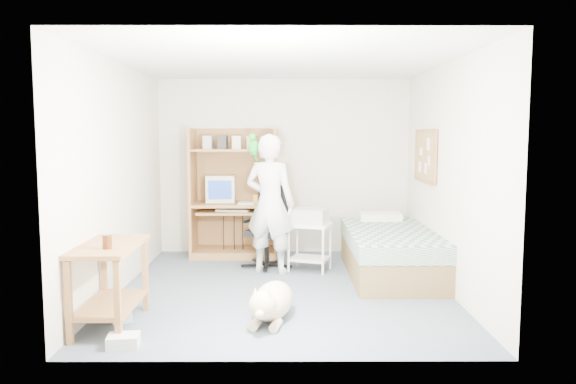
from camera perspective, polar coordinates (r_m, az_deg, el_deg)
The scene contains 21 objects.
floor at distance 6.36m, azimuth -0.45°, elevation -9.82°, with size 4.00×4.00×0.00m, color #495363.
wall_back at distance 8.13m, azimuth -0.40°, elevation 2.60°, with size 3.60×0.02×2.50m, color silver.
wall_right at distance 6.39m, azimuth 15.92°, elevation 1.43°, with size 0.02×4.00×2.50m, color silver.
wall_left at distance 6.40m, azimuth -16.79°, elevation 1.42°, with size 0.02×4.00×2.50m, color silver.
ceiling at distance 6.16m, azimuth -0.47°, elevation 13.15°, with size 3.60×4.00×0.02m, color white.
computer_hutch at distance 7.94m, azimuth -5.46°, elevation -0.62°, with size 1.20×0.63×1.80m.
bed at distance 7.00m, azimuth 10.33°, elevation -6.00°, with size 1.02×2.02×0.66m.
side_desk at distance 5.31m, azimuth -17.65°, elevation -7.79°, with size 0.50×1.00×0.75m.
corkboard at distance 7.24m, azimuth 13.78°, elevation 3.59°, with size 0.04×0.94×0.66m.
office_chair at distance 7.33m, azimuth -2.01°, elevation -4.72°, with size 0.59×0.60×1.04m.
person at distance 6.95m, azimuth -1.85°, elevation -1.20°, with size 0.63×0.41×1.72m, color white.
parrot at distance 6.92m, azimuth -3.54°, elevation 4.71°, with size 0.13×0.22×0.35m.
dog at distance 5.31m, azimuth -1.69°, elevation -11.03°, with size 0.49×1.08×0.41m.
printer_cart at distance 7.10m, azimuth 2.21°, elevation -4.80°, with size 0.61×0.55×0.61m.
printer at distance 7.05m, azimuth 2.22°, elevation -2.45°, with size 0.42×0.32×0.18m, color #AFAEAA.
crt_monitor at distance 7.95m, azimuth -6.82°, elevation 0.37°, with size 0.41×0.44×0.38m.
keyboard at distance 7.80m, azimuth -5.62°, elevation -1.86°, with size 0.45×0.16×0.03m, color beige.
pencil_cup at distance 7.83m, azimuth -3.27°, elevation -0.70°, with size 0.08×0.08×0.12m, color gold.
drink_glass at distance 5.04m, azimuth -17.90°, elevation -4.84°, with size 0.08×0.08×0.12m, color #431D0A.
floor_box_a at distance 4.91m, azimuth -16.39°, elevation -14.30°, with size 0.25×0.20×0.10m, color white.
floor_box_b at distance 5.56m, azimuth -16.51°, elevation -11.98°, with size 0.18×0.22×0.08m, color #B4B4AF.
Camera 1 is at (0.03, -6.12, 1.73)m, focal length 35.00 mm.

